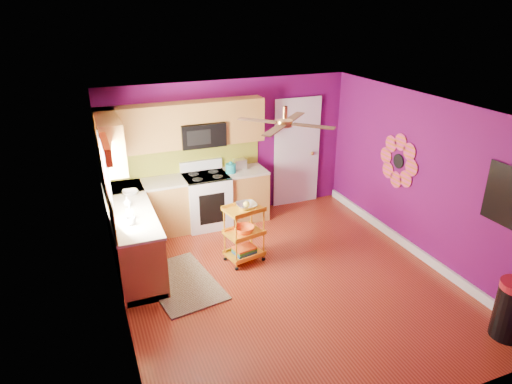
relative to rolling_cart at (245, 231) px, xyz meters
name	(u,v)px	position (x,y,z in m)	size (l,w,h in m)	color
ground	(287,281)	(0.37, -0.76, -0.51)	(5.00, 5.00, 0.00)	maroon
room_envelope	(292,175)	(0.39, -0.76, 1.12)	(4.54, 5.04, 2.52)	#5F0A56
lower_cabinets	(166,218)	(-0.98, 1.06, -0.08)	(2.81, 2.31, 0.94)	#9A672A
electric_range	(207,200)	(-0.18, 1.41, -0.03)	(0.76, 0.66, 1.13)	white
upper_cabinetry	(162,131)	(-0.88, 1.41, 1.29)	(2.80, 2.30, 1.26)	#9A672A
left_window	(105,164)	(-1.85, 0.29, 1.22)	(0.08, 1.35, 1.08)	white
panel_door	(297,153)	(1.72, 1.71, 0.51)	(0.95, 0.11, 2.15)	white
right_wall_art	(441,175)	(2.59, -1.10, 0.93)	(0.04, 2.74, 1.04)	black
ceiling_fan	(285,122)	(0.37, -0.56, 1.78)	(1.01, 1.01, 0.26)	#BF8C3F
shag_rug	(182,283)	(-1.06, -0.25, -0.50)	(0.87, 1.42, 0.02)	black
rolling_cart	(245,231)	(0.00, 0.00, 0.00)	(0.62, 0.51, 1.00)	yellow
trash_can	(512,310)	(2.32, -2.79, -0.14)	(0.40, 0.43, 0.75)	black
teal_kettle	(231,168)	(0.27, 1.39, 0.51)	(0.18, 0.18, 0.21)	teal
toaster	(240,164)	(0.49, 1.52, 0.52)	(0.22, 0.15, 0.18)	beige
soap_bottle_a	(130,212)	(-1.63, 0.18, 0.53)	(0.09, 0.09, 0.20)	#EA3F72
soap_bottle_b	(127,202)	(-1.60, 0.62, 0.50)	(0.12, 0.12, 0.15)	white
counter_dish	(130,193)	(-1.51, 1.06, 0.46)	(0.24, 0.24, 0.06)	white
counter_cup	(131,221)	(-1.64, -0.01, 0.48)	(0.13, 0.13, 0.10)	white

